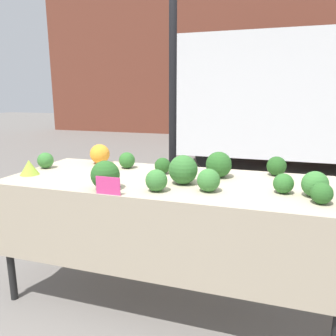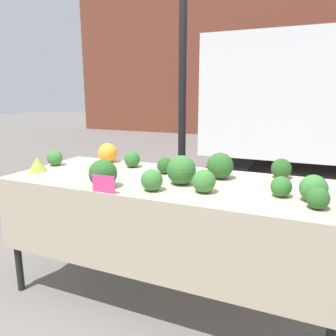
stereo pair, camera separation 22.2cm
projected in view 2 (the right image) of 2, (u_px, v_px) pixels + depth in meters
The scene contains 20 objects.
ground_plane at pixel (168, 294), 2.43m from camera, with size 40.00×40.00×0.00m, color slate.
building_facade at pixel (289, 49), 10.62m from camera, with size 16.00×0.60×5.77m.
tent_pole at pixel (182, 111), 2.95m from camera, with size 0.07×0.07×2.60m.
parked_truck at pixel (317, 101), 6.23m from camera, with size 4.31×2.24×2.50m.
market_table at pixel (164, 197), 2.20m from camera, with size 2.22×0.89×0.88m.
orange_cauliflower at pixel (108, 153), 2.78m from camera, with size 0.16×0.16×0.16m.
romanesco_head at pixel (37, 164), 2.45m from camera, with size 0.13×0.13×0.11m.
broccoli_head_0 at pixel (103, 173), 2.03m from camera, with size 0.18×0.18×0.18m.
broccoli_head_1 at pixel (204, 181), 1.92m from camera, with size 0.14×0.14×0.14m.
broccoli_head_2 at pixel (318, 198), 1.65m from camera, with size 0.11×0.11×0.11m.
broccoli_head_3 at pixel (165, 166), 2.39m from camera, with size 0.12×0.12×0.12m.
broccoli_head_4 at pixel (181, 170), 2.10m from camera, with size 0.19×0.19×0.19m.
broccoli_head_5 at pixel (220, 166), 2.24m from camera, with size 0.18×0.18×0.18m.
broccoli_head_6 at pixel (281, 187), 1.85m from camera, with size 0.12×0.12×0.12m.
broccoli_head_7 at pixel (281, 169), 2.25m from camera, with size 0.14×0.14×0.14m.
broccoli_head_8 at pixel (55, 158), 2.66m from camera, with size 0.12×0.12×0.12m.
broccoli_head_9 at pixel (152, 180), 1.96m from camera, with size 0.13×0.13×0.13m.
broccoli_head_10 at pixel (314, 188), 1.76m from camera, with size 0.15×0.15×0.15m.
broccoli_head_11 at pixel (132, 159), 2.60m from camera, with size 0.13×0.13×0.13m.
price_sign at pixel (103, 184), 1.92m from camera, with size 0.15×0.01×0.11m.
Camera 2 is at (0.86, -1.98, 1.45)m, focal length 35.00 mm.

